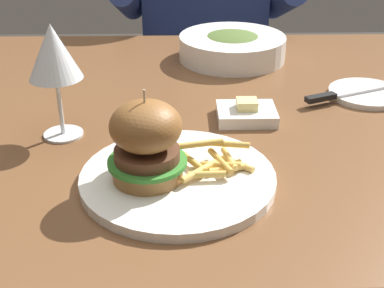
# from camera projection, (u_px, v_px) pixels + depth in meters

# --- Properties ---
(dining_table) EXTENTS (1.32, 0.91, 0.74)m
(dining_table) POSITION_uv_depth(u_px,v_px,m) (210.00, 151.00, 0.99)
(dining_table) COLOR brown
(dining_table) RESTS_ON ground
(main_plate) EXTENTS (0.27, 0.27, 0.01)m
(main_plate) POSITION_uv_depth(u_px,v_px,m) (178.00, 178.00, 0.73)
(main_plate) COLOR white
(main_plate) RESTS_ON dining_table
(burger_sandwich) EXTENTS (0.11, 0.11, 0.13)m
(burger_sandwich) POSITION_uv_depth(u_px,v_px,m) (146.00, 141.00, 0.69)
(burger_sandwich) COLOR #9E6B38
(burger_sandwich) RESTS_ON main_plate
(fries_pile) EXTENTS (0.11, 0.09, 0.03)m
(fries_pile) POSITION_uv_depth(u_px,v_px,m) (216.00, 162.00, 0.73)
(fries_pile) COLOR #EABC5B
(fries_pile) RESTS_ON main_plate
(wine_glass) EXTENTS (0.08, 0.08, 0.18)m
(wine_glass) POSITION_uv_depth(u_px,v_px,m) (53.00, 54.00, 0.80)
(wine_glass) COLOR silver
(wine_glass) RESTS_ON dining_table
(bread_plate) EXTENTS (0.14, 0.14, 0.01)m
(bread_plate) POSITION_uv_depth(u_px,v_px,m) (367.00, 93.00, 1.00)
(bread_plate) COLOR white
(bread_plate) RESTS_ON dining_table
(table_knife) EXTENTS (0.20, 0.10, 0.01)m
(table_knife) POSITION_uv_depth(u_px,v_px,m) (346.00, 93.00, 0.98)
(table_knife) COLOR silver
(table_knife) RESTS_ON bread_plate
(butter_dish) EXTENTS (0.10, 0.08, 0.04)m
(butter_dish) POSITION_uv_depth(u_px,v_px,m) (246.00, 113.00, 0.91)
(butter_dish) COLOR white
(butter_dish) RESTS_ON dining_table
(soup_bowl) EXTENTS (0.23, 0.23, 0.06)m
(soup_bowl) POSITION_uv_depth(u_px,v_px,m) (232.00, 47.00, 1.17)
(soup_bowl) COLOR white
(soup_bowl) RESTS_ON dining_table
(diner_person) EXTENTS (0.51, 0.36, 1.18)m
(diner_person) POSITION_uv_depth(u_px,v_px,m) (204.00, 65.00, 1.68)
(diner_person) COLOR #282833
(diner_person) RESTS_ON ground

